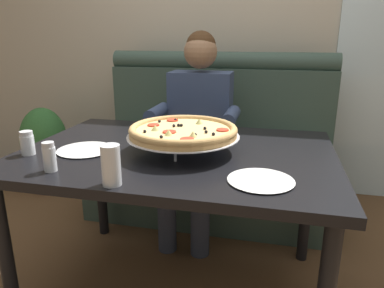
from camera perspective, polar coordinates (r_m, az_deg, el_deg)
ground_plane at (r=1.98m, az=-2.10°, el=-22.05°), size 16.00×16.00×0.00m
back_wall_with_window at (r=3.04m, az=5.75°, el=19.83°), size 6.00×0.12×2.80m
booth_bench at (r=2.61m, az=3.39°, el=-1.97°), size 1.68×0.78×1.13m
dining_table at (r=1.64m, az=-2.35°, el=-3.58°), size 1.39×0.97×0.75m
diner_main at (r=2.28m, az=0.84°, el=3.44°), size 0.54×0.64×1.27m
pizza at (r=1.56m, az=-1.43°, el=2.03°), size 0.50×0.50×0.13m
shaker_parmesan at (r=1.45m, az=-21.79°, el=-2.23°), size 0.05×0.05×0.11m
shaker_oregano at (r=1.70m, az=-24.79°, el=-0.10°), size 0.06×0.06×0.10m
plate_near_left at (r=1.67m, az=-16.70°, el=-0.67°), size 0.25×0.25×0.02m
plate_near_right at (r=1.29m, az=10.95°, el=-5.46°), size 0.24×0.24×0.02m
drinking_glass at (r=1.25m, az=-12.79°, el=-3.64°), size 0.07×0.07×0.14m
potted_plant at (r=3.12m, az=-22.48°, el=-0.27°), size 0.36×0.36×0.70m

